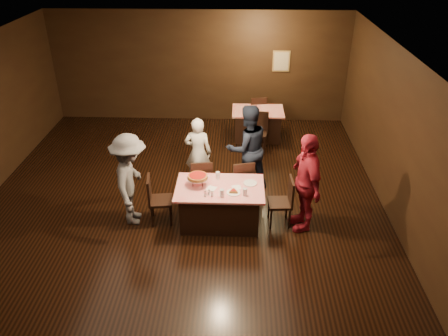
{
  "coord_description": "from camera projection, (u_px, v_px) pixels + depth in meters",
  "views": [
    {
      "loc": [
        1.09,
        -6.58,
        4.97
      ],
      "look_at": [
        0.84,
        0.39,
        1.0
      ],
      "focal_mm": 35.0,
      "sensor_mm": 36.0,
      "label": 1
    }
  ],
  "objects": [
    {
      "name": "room",
      "position": [
        172.0,
        118.0,
        7.15
      ],
      "size": [
        10.0,
        10.04,
        3.02
      ],
      "color": "black",
      "rests_on": "ground"
    },
    {
      "name": "plate_with_slice",
      "position": [
        233.0,
        192.0,
        7.7
      ],
      "size": [
        0.25,
        0.25,
        0.06
      ],
      "color": "white",
      "rests_on": "main_table"
    },
    {
      "name": "chair_end_left",
      "position": [
        160.0,
        200.0,
        8.06
      ],
      "size": [
        0.47,
        0.47,
        0.95
      ],
      "primitive_type": "cube",
      "rotation": [
        0.0,
        0.0,
        1.7
      ],
      "color": "black",
      "rests_on": "ground"
    },
    {
      "name": "glass_back",
      "position": [
        218.0,
        175.0,
        8.1
      ],
      "size": [
        0.08,
        0.08,
        0.14
      ],
      "primitive_type": "cylinder",
      "color": "silver",
      "rests_on": "main_table"
    },
    {
      "name": "diner_grey_knit",
      "position": [
        131.0,
        180.0,
        7.87
      ],
      "size": [
        0.73,
        1.19,
        1.77
      ],
      "primitive_type": "imported",
      "rotation": [
        0.0,
        0.0,
        1.63
      ],
      "color": "slate",
      "rests_on": "ground"
    },
    {
      "name": "diner_white_jacket",
      "position": [
        198.0,
        153.0,
        9.04
      ],
      "size": [
        0.6,
        0.42,
        1.55
      ],
      "primitive_type": "imported",
      "rotation": [
        0.0,
        0.0,
        3.05
      ],
      "color": "white",
      "rests_on": "ground"
    },
    {
      "name": "diner_navy_hoodie",
      "position": [
        247.0,
        148.0,
        8.88
      ],
      "size": [
        1.1,
        0.99,
        1.86
      ],
      "primitive_type": "imported",
      "rotation": [
        0.0,
        0.0,
        3.53
      ],
      "color": "#181F31",
      "rests_on": "ground"
    },
    {
      "name": "pizza_stand",
      "position": [
        198.0,
        177.0,
        7.84
      ],
      "size": [
        0.38,
        0.38,
        0.22
      ],
      "color": "black",
      "rests_on": "main_table"
    },
    {
      "name": "napkin_left",
      "position": [
        211.0,
        188.0,
        7.84
      ],
      "size": [
        0.21,
        0.21,
        0.01
      ],
      "primitive_type": "cube",
      "rotation": [
        0.0,
        0.0,
        -0.35
      ],
      "color": "white",
      "rests_on": "main_table"
    },
    {
      "name": "glass_front_right",
      "position": [
        245.0,
        192.0,
        7.61
      ],
      "size": [
        0.08,
        0.08,
        0.14
      ],
      "primitive_type": "cylinder",
      "color": "silver",
      "rests_on": "main_table"
    },
    {
      "name": "plate_empty",
      "position": [
        250.0,
        183.0,
        7.99
      ],
      "size": [
        0.25,
        0.25,
        0.01
      ],
      "primitive_type": "cylinder",
      "color": "white",
      "rests_on": "main_table"
    },
    {
      "name": "chair_far_left",
      "position": [
        202.0,
        179.0,
        8.69
      ],
      "size": [
        0.48,
        0.48,
        0.95
      ],
      "primitive_type": "cube",
      "rotation": [
        0.0,
        0.0,
        3.3
      ],
      "color": "black",
      "rests_on": "ground"
    },
    {
      "name": "glass_front_left",
      "position": [
        222.0,
        193.0,
        7.58
      ],
      "size": [
        0.08,
        0.08,
        0.14
      ],
      "primitive_type": "cylinder",
      "color": "silver",
      "rests_on": "main_table"
    },
    {
      "name": "chair_back_near",
      "position": [
        258.0,
        133.0,
        10.6
      ],
      "size": [
        0.48,
        0.48,
        0.95
      ],
      "primitive_type": "cube",
      "rotation": [
        0.0,
        0.0,
        -0.17
      ],
      "color": "black",
      "rests_on": "ground"
    },
    {
      "name": "main_table",
      "position": [
        220.0,
        205.0,
        8.07
      ],
      "size": [
        1.6,
        1.0,
        0.77
      ],
      "primitive_type": "cube",
      "color": "red",
      "rests_on": "ground"
    },
    {
      "name": "chair_far_right",
      "position": [
        242.0,
        180.0,
        8.66
      ],
      "size": [
        0.5,
        0.5,
        0.95
      ],
      "primitive_type": "cube",
      "rotation": [
        0.0,
        0.0,
        3.37
      ],
      "color": "black",
      "rests_on": "ground"
    },
    {
      "name": "chair_back_far",
      "position": [
        257.0,
        112.0,
        11.73
      ],
      "size": [
        0.5,
        0.5,
        0.95
      ],
      "primitive_type": "cube",
      "rotation": [
        0.0,
        0.0,
        3.34
      ],
      "color": "black",
      "rests_on": "ground"
    },
    {
      "name": "back_table",
      "position": [
        257.0,
        124.0,
        11.25
      ],
      "size": [
        1.3,
        0.9,
        0.77
      ],
      "primitive_type": "cube",
      "color": "red",
      "rests_on": "ground"
    },
    {
      "name": "chair_end_right",
      "position": [
        280.0,
        202.0,
        7.99
      ],
      "size": [
        0.45,
        0.45,
        0.95
      ],
      "primitive_type": "cube",
      "rotation": [
        0.0,
        0.0,
        -1.51
      ],
      "color": "black",
      "rests_on": "ground"
    },
    {
      "name": "diner_red_shirt",
      "position": [
        306.0,
        182.0,
        7.7
      ],
      "size": [
        0.69,
        1.17,
        1.88
      ],
      "primitive_type": "imported",
      "rotation": [
        0.0,
        0.0,
        -1.34
      ],
      "color": "#A81E32",
      "rests_on": "ground"
    },
    {
      "name": "condiments",
      "position": [
        209.0,
        193.0,
        7.61
      ],
      "size": [
        0.17,
        0.1,
        0.09
      ],
      "color": "silver",
      "rests_on": "main_table"
    },
    {
      "name": "napkin_center",
      "position": [
        236.0,
        187.0,
        7.87
      ],
      "size": [
        0.19,
        0.19,
        0.01
      ],
      "primitive_type": "cube",
      "rotation": [
        0.0,
        0.0,
        0.21
      ],
      "color": "white",
      "rests_on": "main_table"
    }
  ]
}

